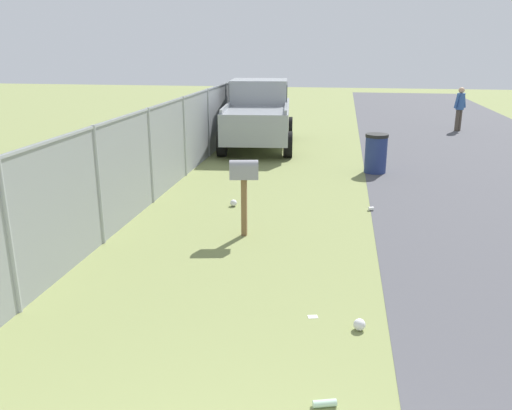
{
  "coord_description": "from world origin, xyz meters",
  "views": [
    {
      "loc": [
        -1.62,
        -0.51,
        3.18
      ],
      "look_at": [
        5.46,
        0.64,
        0.98
      ],
      "focal_mm": 36.82,
      "sensor_mm": 36.0,
      "label": 1
    }
  ],
  "objects_px": {
    "pickup_truck": "(259,112)",
    "pedestrian": "(460,106)",
    "mailbox": "(244,176)",
    "trash_bin": "(376,153)"
  },
  "relations": [
    {
      "from": "pedestrian",
      "to": "trash_bin",
      "type": "bearing_deg",
      "value": 117.57
    },
    {
      "from": "mailbox",
      "to": "pedestrian",
      "type": "xyz_separation_m",
      "value": [
        12.67,
        -5.98,
        -0.12
      ]
    },
    {
      "from": "trash_bin",
      "to": "pedestrian",
      "type": "relative_size",
      "value": 0.61
    },
    {
      "from": "pedestrian",
      "to": "pickup_truck",
      "type": "bearing_deg",
      "value": 83.82
    },
    {
      "from": "mailbox",
      "to": "trash_bin",
      "type": "height_order",
      "value": "mailbox"
    },
    {
      "from": "mailbox",
      "to": "pickup_truck",
      "type": "relative_size",
      "value": 0.26
    },
    {
      "from": "pickup_truck",
      "to": "pedestrian",
      "type": "distance_m",
      "value": 8.26
    },
    {
      "from": "mailbox",
      "to": "trash_bin",
      "type": "bearing_deg",
      "value": -36.52
    },
    {
      "from": "mailbox",
      "to": "pickup_truck",
      "type": "distance_m",
      "value": 8.44
    },
    {
      "from": "mailbox",
      "to": "trash_bin",
      "type": "distance_m",
      "value": 5.74
    }
  ]
}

